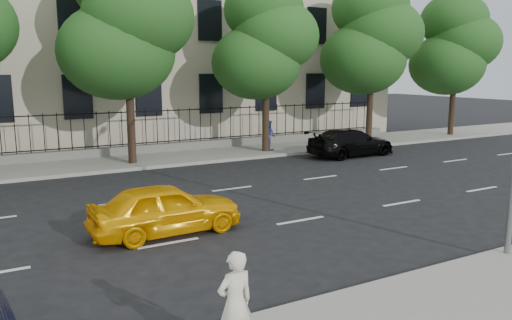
% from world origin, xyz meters
% --- Properties ---
extents(ground, '(120.00, 120.00, 0.00)m').
position_xyz_m(ground, '(0.00, 0.00, 0.00)').
color(ground, black).
rests_on(ground, ground).
extents(near_sidewalk, '(60.00, 4.00, 0.15)m').
position_xyz_m(near_sidewalk, '(0.00, -4.00, 0.07)').
color(near_sidewalk, gray).
rests_on(near_sidewalk, ground).
extents(far_sidewalk, '(60.00, 4.00, 0.15)m').
position_xyz_m(far_sidewalk, '(0.00, 14.00, 0.07)').
color(far_sidewalk, gray).
rests_on(far_sidewalk, ground).
extents(lane_markings, '(49.60, 4.62, 0.01)m').
position_xyz_m(lane_markings, '(0.00, 4.75, 0.01)').
color(lane_markings, silver).
rests_on(lane_markings, ground).
extents(iron_fence, '(30.00, 0.50, 2.20)m').
position_xyz_m(iron_fence, '(0.00, 15.70, 0.65)').
color(iron_fence, slate).
rests_on(iron_fence, far_sidewalk).
extents(street_light, '(0.25, 3.32, 8.05)m').
position_xyz_m(street_light, '(2.50, -1.77, 5.15)').
color(street_light, slate).
rests_on(street_light, near_sidewalk).
extents(tree_c, '(5.89, 5.50, 9.80)m').
position_xyz_m(tree_c, '(-1.96, 13.36, 6.41)').
color(tree_c, '#382619').
rests_on(tree_c, far_sidewalk).
extents(tree_d, '(5.34, 4.94, 8.84)m').
position_xyz_m(tree_d, '(5.04, 13.36, 5.84)').
color(tree_d, '#382619').
rests_on(tree_d, far_sidewalk).
extents(tree_e, '(5.71, 5.31, 9.46)m').
position_xyz_m(tree_e, '(12.04, 13.36, 6.20)').
color(tree_e, '#382619').
rests_on(tree_e, far_sidewalk).
extents(tree_f, '(5.52, 5.12, 9.01)m').
position_xyz_m(tree_f, '(19.04, 13.36, 5.88)').
color(tree_f, '#382619').
rests_on(tree_f, far_sidewalk).
extents(yellow_taxi, '(4.07, 1.74, 1.37)m').
position_xyz_m(yellow_taxi, '(-3.78, 3.29, 0.68)').
color(yellow_taxi, '#FFB105').
rests_on(yellow_taxi, ground).
extents(black_sedan, '(4.86, 2.12, 1.39)m').
position_xyz_m(black_sedan, '(8.44, 10.48, 0.69)').
color(black_sedan, black).
rests_on(black_sedan, ground).
extents(woman_near, '(0.62, 0.43, 1.60)m').
position_xyz_m(woman_near, '(-4.85, -2.99, 0.95)').
color(woman_near, silver).
rests_on(woman_near, near_sidewalk).
extents(pedestrian_far, '(0.65, 0.81, 1.59)m').
position_xyz_m(pedestrian_far, '(5.31, 13.39, 0.94)').
color(pedestrian_far, navy).
rests_on(pedestrian_far, far_sidewalk).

